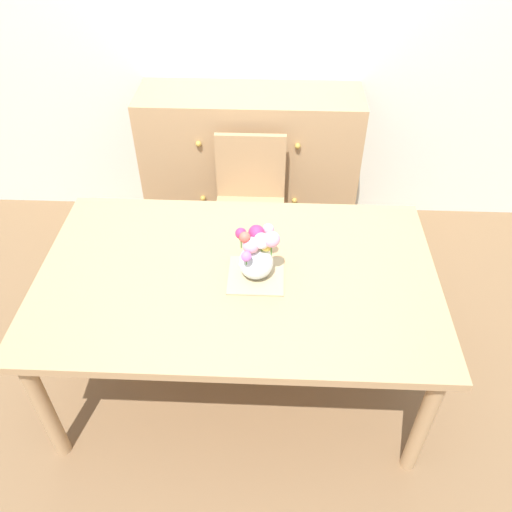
# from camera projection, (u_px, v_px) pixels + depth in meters

# --- Properties ---
(ground_plane) EXTENTS (12.00, 12.00, 0.00)m
(ground_plane) POSITION_uv_depth(u_px,v_px,m) (241.00, 373.00, 2.81)
(ground_plane) COLOR brown
(back_wall) EXTENTS (7.00, 0.10, 2.80)m
(back_wall) POSITION_uv_depth(u_px,v_px,m) (253.00, 10.00, 3.08)
(back_wall) COLOR silver
(back_wall) RESTS_ON ground_plane
(dining_table) EXTENTS (1.79, 1.11, 0.74)m
(dining_table) POSITION_uv_depth(u_px,v_px,m) (238.00, 286.00, 2.36)
(dining_table) COLOR tan
(dining_table) RESTS_ON ground_plane
(chair_far) EXTENTS (0.42, 0.42, 0.90)m
(chair_far) POSITION_uv_depth(u_px,v_px,m) (250.00, 200.00, 3.13)
(chair_far) COLOR tan
(chair_far) RESTS_ON ground_plane
(dresser) EXTENTS (1.40, 0.47, 1.00)m
(dresser) POSITION_uv_depth(u_px,v_px,m) (250.00, 165.00, 3.47)
(dresser) COLOR tan
(dresser) RESTS_ON ground_plane
(placemat) EXTENTS (0.25, 0.25, 0.01)m
(placemat) POSITION_uv_depth(u_px,v_px,m) (256.00, 276.00, 2.30)
(placemat) COLOR tan
(placemat) RESTS_ON dining_table
(flower_vase) EXTENTS (0.19, 0.23, 0.25)m
(flower_vase) POSITION_uv_depth(u_px,v_px,m) (257.00, 254.00, 2.22)
(flower_vase) COLOR silver
(flower_vase) RESTS_ON placemat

